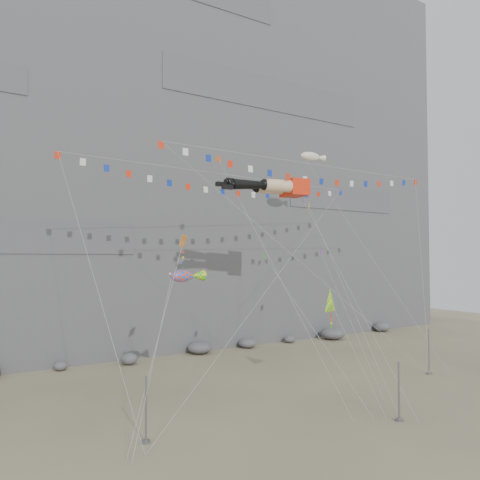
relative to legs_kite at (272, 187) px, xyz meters
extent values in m
plane|color=gray|center=(-1.21, -5.56, -16.36)|extent=(120.00, 120.00, 0.00)
cube|color=slate|center=(-1.21, 26.44, 8.64)|extent=(80.00, 28.00, 50.00)
cylinder|color=slate|center=(-14.59, -8.29, -14.55)|extent=(0.12, 0.12, 3.62)
cylinder|color=slate|center=(0.01, -13.34, -14.55)|extent=(0.12, 0.12, 3.63)
cylinder|color=slate|center=(11.78, -6.94, -14.40)|extent=(0.12, 0.12, 3.92)
cube|color=red|center=(2.23, -0.32, 0.01)|extent=(2.12, 2.69, 1.45)
cylinder|color=beige|center=(0.03, -0.73, 0.01)|extent=(2.59, 1.42, 1.07)
sphere|color=black|center=(-1.19, -0.55, 0.01)|extent=(0.98, 0.98, 0.98)
cone|color=black|center=(-2.62, -0.34, -0.08)|extent=(3.03, 1.31, 1.00)
cube|color=black|center=(-4.56, -0.06, -0.41)|extent=(1.00, 0.56, 0.36)
cylinder|color=beige|center=(0.24, 0.71, 0.01)|extent=(2.59, 1.42, 1.07)
sphere|color=black|center=(-0.98, 0.89, 0.01)|extent=(0.98, 0.98, 0.98)
cone|color=black|center=(-2.41, 1.10, 0.15)|extent=(3.05, 1.31, 1.07)
cube|color=black|center=(-4.35, 1.38, 0.04)|extent=(1.00, 0.56, 0.36)
cylinder|color=gray|center=(1.30, -7.44, -8.15)|extent=(0.03, 0.03, 21.75)
cube|color=slate|center=(0.37, -14.57, -16.31)|extent=(0.16, 0.16, 0.10)
cylinder|color=gray|center=(-8.42, -2.73, -7.38)|extent=(0.03, 0.03, 26.67)
cube|color=slate|center=(-15.23, -9.91, -16.31)|extent=(0.16, 0.16, 0.10)
cylinder|color=gray|center=(7.60, -4.19, -7.08)|extent=(0.03, 0.03, 20.94)
cube|color=slate|center=(11.58, -7.10, -16.31)|extent=(0.16, 0.16, 0.10)
cylinder|color=gray|center=(-13.14, -6.63, -10.69)|extent=(0.03, 0.03, 14.24)
cube|color=slate|center=(-16.14, -9.80, -16.31)|extent=(0.16, 0.16, 0.10)
cylinder|color=gray|center=(-13.16, -6.95, -11.91)|extent=(0.03, 0.03, 12.96)
cube|color=slate|center=(-16.19, -10.61, -16.31)|extent=(0.16, 0.16, 0.10)
cylinder|color=gray|center=(-0.04, -9.85, -12.99)|extent=(0.03, 0.03, 9.01)
cube|color=slate|center=(-0.55, -12.85, -16.31)|extent=(0.16, 0.16, 0.10)
cylinder|color=gray|center=(10.76, -1.65, -5.88)|extent=(0.03, 0.03, 25.01)
cube|color=slate|center=(13.02, -8.17, -16.31)|extent=(0.16, 0.16, 0.10)
cylinder|color=gray|center=(-3.31, -4.79, -6.94)|extent=(0.03, 0.03, 23.78)
cube|color=slate|center=(-2.61, -12.07, -16.31)|extent=(0.16, 0.16, 0.10)
cylinder|color=gray|center=(4.09, -4.94, -11.01)|extent=(0.03, 0.03, 15.79)
cube|color=slate|center=(2.09, -10.44, -16.31)|extent=(0.16, 0.16, 0.10)
cylinder|color=gray|center=(-2.09, -7.70, -11.20)|extent=(0.03, 0.03, 13.99)
cube|color=slate|center=(-1.21, -12.40, -16.31)|extent=(0.16, 0.16, 0.10)
cylinder|color=gray|center=(3.58, -5.06, -8.75)|extent=(0.03, 0.03, 21.26)
cube|color=slate|center=(1.24, -12.16, -16.31)|extent=(0.16, 0.16, 0.10)
camera|label=1|loc=(-23.96, -33.04, -6.24)|focal=35.00mm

